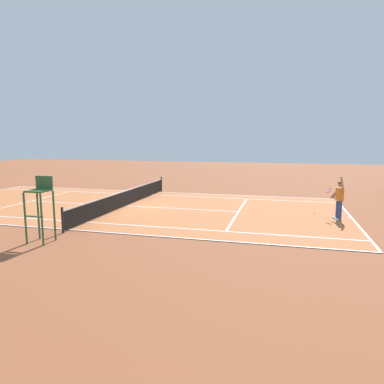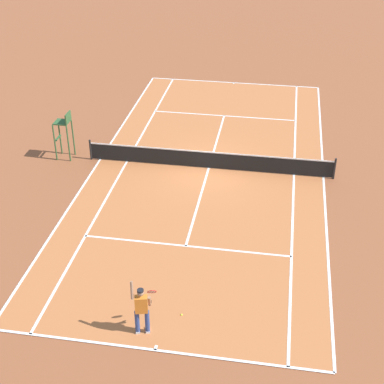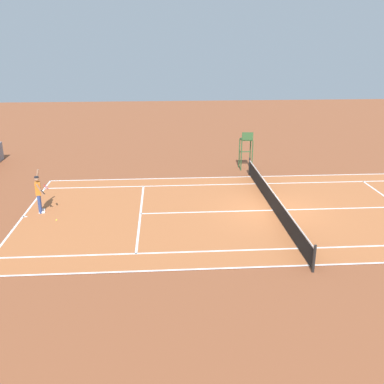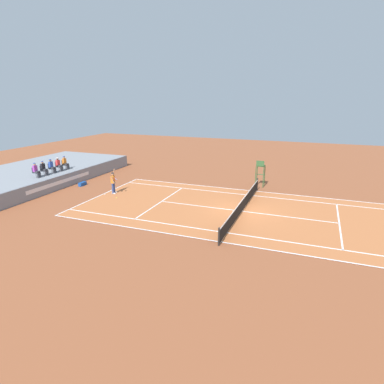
% 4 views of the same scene
% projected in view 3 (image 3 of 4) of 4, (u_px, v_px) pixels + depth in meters
% --- Properties ---
extents(ground_plane, '(80.00, 80.00, 0.00)m').
position_uv_depth(ground_plane, '(273.00, 211.00, 21.26)').
color(ground_plane, brown).
extents(court, '(11.08, 23.88, 0.03)m').
position_uv_depth(court, '(273.00, 210.00, 21.26)').
color(court, '#B76638').
rests_on(court, ground).
extents(net, '(11.98, 0.10, 1.07)m').
position_uv_depth(net, '(273.00, 201.00, 21.09)').
color(net, black).
rests_on(net, ground).
extents(tennis_player, '(0.74, 0.75, 2.08)m').
position_uv_depth(tennis_player, '(39.00, 193.00, 20.72)').
color(tennis_player, navy).
rests_on(tennis_player, ground).
extents(tennis_ball, '(0.07, 0.07, 0.07)m').
position_uv_depth(tennis_ball, '(56.00, 220.00, 20.08)').
color(tennis_ball, '#D1E533').
rests_on(tennis_ball, ground).
extents(umpire_chair, '(0.77, 0.77, 2.44)m').
position_uv_depth(umpire_chair, '(246.00, 145.00, 27.52)').
color(umpire_chair, '#2D562D').
rests_on(umpire_chair, ground).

